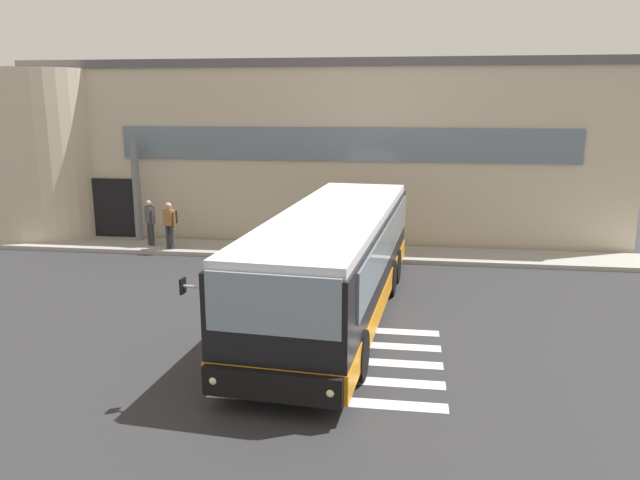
{
  "coord_description": "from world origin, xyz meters",
  "views": [
    {
      "loc": [
        3.33,
        -16.08,
        5.32
      ],
      "look_at": [
        0.97,
        0.48,
        1.5
      ],
      "focal_mm": 34.27,
      "sensor_mm": 36.0,
      "label": 1
    }
  ],
  "objects": [
    {
      "name": "boarding_curb",
      "position": [
        0.0,
        4.8,
        0.07
      ],
      "size": [
        26.61,
        2.0,
        0.15
      ],
      "primitive_type": "cube",
      "color": "#9E9B93",
      "rests_on": "ground"
    },
    {
      "name": "ground_plane",
      "position": [
        0.0,
        0.0,
        -0.01
      ],
      "size": [
        80.0,
        90.0,
        0.02
      ],
      "primitive_type": "cube",
      "color": "#2B2B2D",
      "rests_on": "ground"
    },
    {
      "name": "bay_paint_stripes",
      "position": [
        2.0,
        -4.2,
        0.0
      ],
      "size": [
        4.4,
        3.96,
        0.01
      ],
      "color": "silver",
      "rests_on": "ground"
    },
    {
      "name": "terminal_building",
      "position": [
        -0.69,
        11.64,
        3.4
      ],
      "size": [
        24.41,
        13.8,
        6.8
      ],
      "color": "beige",
      "rests_on": "ground"
    },
    {
      "name": "safety_bollard_yellow",
      "position": [
        0.85,
        3.6,
        0.45
      ],
      "size": [
        0.18,
        0.18,
        0.9
      ],
      "primitive_type": "cylinder",
      "color": "yellow",
      "rests_on": "ground"
    },
    {
      "name": "entry_support_column",
      "position": [
        -6.68,
        5.4,
        2.01
      ],
      "size": [
        0.28,
        0.28,
        3.72
      ],
      "primitive_type": "cylinder",
      "color": "slate",
      "rests_on": "boarding_curb"
    },
    {
      "name": "passenger_by_doorway",
      "position": [
        -4.96,
        4.23,
        1.11
      ],
      "size": [
        0.55,
        0.48,
        1.68
      ],
      "color": "#2D2D33",
      "rests_on": "boarding_curb"
    },
    {
      "name": "passenger_near_column",
      "position": [
        -5.88,
        4.63,
        1.08
      ],
      "size": [
        0.47,
        0.42,
        1.68
      ],
      "color": "#2D2D33",
      "rests_on": "boarding_curb"
    },
    {
      "name": "bus_main_foreground",
      "position": [
        1.62,
        -1.54,
        1.33
      ],
      "size": [
        3.84,
        10.83,
        2.7
      ],
      "color": "black",
      "rests_on": "ground"
    }
  ]
}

